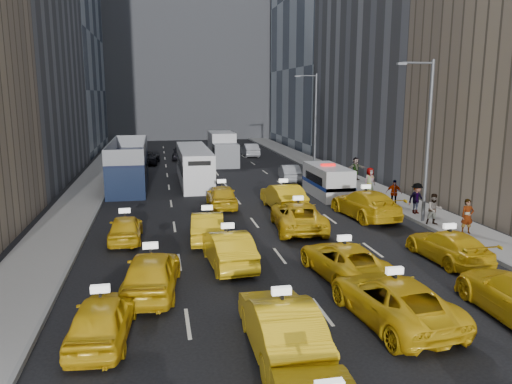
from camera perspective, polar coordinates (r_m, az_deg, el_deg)
ground at (r=15.73m, az=9.99°, el=-16.31°), size 160.00×160.00×0.00m
sidewalk_west at (r=38.98m, az=-18.74°, el=0.05°), size 3.00×90.00×0.15m
sidewalk_east at (r=41.70m, az=11.17°, el=1.13°), size 3.00×90.00×0.15m
curb_west at (r=38.81m, az=-16.62°, el=0.15°), size 0.15×90.00×0.18m
curb_east at (r=41.18m, az=9.31°, el=1.09°), size 0.15×90.00×0.18m
building_backdrop at (r=86.07m, az=-8.03°, el=19.65°), size 30.00×12.00×40.00m
streetlight_near at (r=28.91m, az=18.88°, el=6.05°), size 2.15×0.22×9.00m
streetlight_far at (r=47.27m, az=6.67°, el=8.35°), size 2.15×0.22×9.00m
taxi_4 at (r=15.83m, az=-17.19°, el=-13.63°), size 1.99×4.25×1.41m
taxi_5 at (r=14.56m, az=2.88°, el=-14.95°), size 1.71×4.90×1.62m
taxi_6 at (r=16.94m, az=15.38°, el=-11.71°), size 2.97×5.54×1.48m
taxi_8 at (r=18.84m, az=-11.85°, el=-8.97°), size 2.40×4.88×1.60m
taxi_9 at (r=21.34m, az=-3.23°, el=-6.42°), size 1.96×4.75×1.53m
taxi_10 at (r=20.46m, az=9.98°, el=-7.62°), size 2.77×5.10×1.36m
taxi_11 at (r=23.43m, az=21.10°, el=-5.78°), size 2.13×4.77×1.36m
taxi_12 at (r=25.56m, az=-14.69°, el=-4.02°), size 1.62×3.95×1.34m
taxi_13 at (r=24.99m, az=-5.58°, el=-3.90°), size 1.94×4.54×1.46m
taxi_14 at (r=26.91m, az=4.80°, el=-2.73°), size 3.09×5.69×1.52m
taxi_15 at (r=30.07m, az=12.37°, el=-1.34°), size 2.82×5.85×1.64m
taxi_16 at (r=32.03m, az=-3.94°, el=-0.47°), size 1.90×4.47×1.51m
taxi_17 at (r=31.48m, az=3.13°, el=-0.54°), size 2.02×5.06×1.64m
nypd_van at (r=35.82m, az=8.18°, el=1.19°), size 2.79×5.68×2.34m
double_decker at (r=40.71m, az=-14.33°, el=3.10°), size 3.63×12.11×3.47m
city_bus at (r=41.10m, az=-7.10°, el=3.01°), size 3.58×11.31×2.87m
box_truck at (r=51.80m, az=-3.82°, el=4.96°), size 2.72×7.20×3.25m
misc_car_0 at (r=41.90m, az=3.85°, el=2.21°), size 1.92×4.31×1.38m
misc_car_1 at (r=53.11m, az=-12.30°, el=3.86°), size 2.63×4.96×1.33m
misc_car_2 at (r=60.97m, az=-4.68°, el=5.00°), size 1.86×4.56×1.32m
misc_car_3 at (r=55.99m, az=-8.52°, el=4.50°), size 2.31×4.82×1.59m
misc_car_4 at (r=58.31m, az=-0.68°, el=4.84°), size 1.65×4.58×1.50m
pedestrian_0 at (r=27.73m, az=23.00°, el=-2.56°), size 0.70×0.50×1.79m
pedestrian_1 at (r=28.90m, az=19.69°, el=-1.87°), size 0.90×0.60×1.72m
pedestrian_2 at (r=31.23m, az=17.90°, el=-0.69°), size 1.27×0.73×1.85m
pedestrian_3 at (r=32.96m, az=15.47°, el=-0.10°), size 1.08×0.78×1.68m
pedestrian_4 at (r=36.37m, az=12.86°, el=1.25°), size 1.06×0.82×1.91m
pedestrian_5 at (r=42.14m, az=11.31°, el=2.64°), size 1.83×0.92×1.89m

